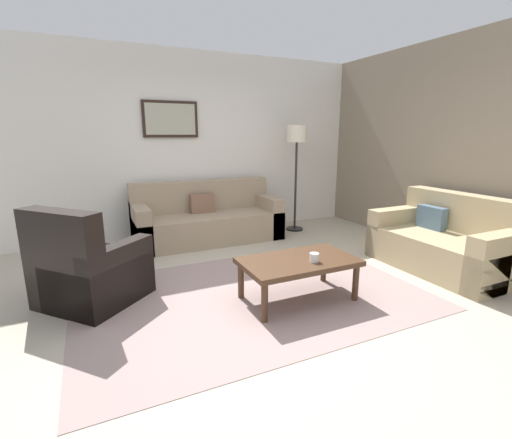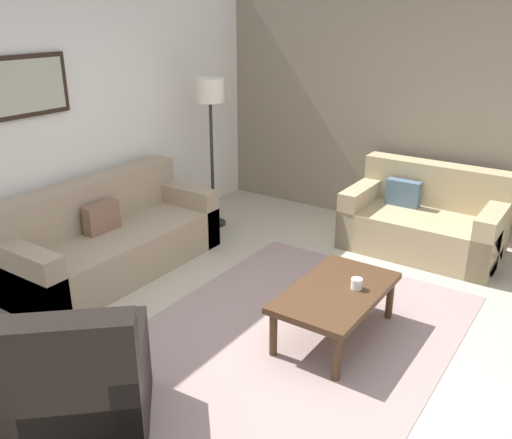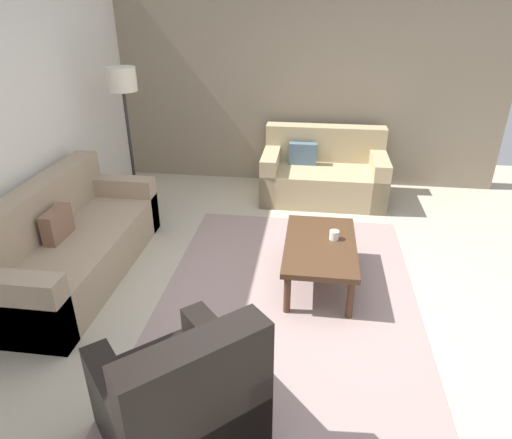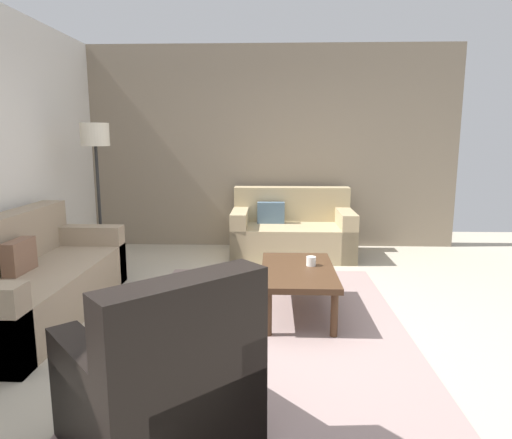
# 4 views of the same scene
# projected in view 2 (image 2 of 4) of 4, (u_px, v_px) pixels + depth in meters

# --- Properties ---
(ground_plane) EXTENTS (8.00, 8.00, 0.00)m
(ground_plane) POSITION_uv_depth(u_px,v_px,m) (282.00, 346.00, 4.16)
(ground_plane) COLOR #B2A893
(rear_partition) EXTENTS (6.00, 0.12, 2.80)m
(rear_partition) POSITION_uv_depth(u_px,v_px,m) (45.00, 126.00, 5.01)
(rear_partition) COLOR silver
(rear_partition) RESTS_ON ground_plane
(stone_feature_panel) EXTENTS (0.12, 5.20, 2.80)m
(stone_feature_panel) POSITION_uv_depth(u_px,v_px,m) (427.00, 107.00, 5.96)
(stone_feature_panel) COLOR gray
(stone_feature_panel) RESTS_ON ground_plane
(area_rug) EXTENTS (3.32, 2.25, 0.01)m
(area_rug) POSITION_uv_depth(u_px,v_px,m) (282.00, 346.00, 4.16)
(area_rug) COLOR gray
(area_rug) RESTS_ON ground_plane
(couch_main) EXTENTS (2.15, 0.88, 0.88)m
(couch_main) POSITION_uv_depth(u_px,v_px,m) (109.00, 241.00, 5.31)
(couch_main) COLOR gray
(couch_main) RESTS_ON ground_plane
(couch_loveseat) EXTENTS (0.92, 1.56, 0.88)m
(couch_loveseat) POSITION_uv_depth(u_px,v_px,m) (425.00, 222.00, 5.78)
(couch_loveseat) COLOR tan
(couch_loveseat) RESTS_ON ground_plane
(armchair_leather) EXTENTS (1.13, 1.13, 0.95)m
(armchair_leather) POSITION_uv_depth(u_px,v_px,m) (77.00, 395.00, 3.18)
(armchair_leather) COLOR black
(armchair_leather) RESTS_ON ground_plane
(coffee_table) EXTENTS (1.10, 0.64, 0.41)m
(coffee_table) POSITION_uv_depth(u_px,v_px,m) (336.00, 295.00, 4.18)
(coffee_table) COLOR #472D1C
(coffee_table) RESTS_ON ground_plane
(cup) EXTENTS (0.09, 0.09, 0.08)m
(cup) POSITION_uv_depth(u_px,v_px,m) (357.00, 284.00, 4.16)
(cup) COLOR white
(cup) RESTS_ON coffee_table
(lamp_standing) EXTENTS (0.32, 0.32, 1.71)m
(lamp_standing) POSITION_uv_depth(u_px,v_px,m) (210.00, 106.00, 6.01)
(lamp_standing) COLOR black
(lamp_standing) RESTS_ON ground_plane
(framed_artwork) EXTENTS (0.82, 0.04, 0.53)m
(framed_artwork) POSITION_uv_depth(u_px,v_px,m) (26.00, 86.00, 4.68)
(framed_artwork) COLOR black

